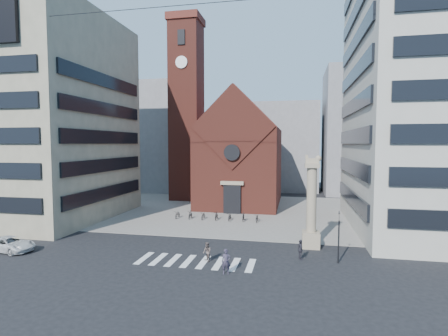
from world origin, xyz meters
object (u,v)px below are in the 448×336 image
Objects in this scene: pedestrian_0 at (226,262)px; lion_column at (311,211)px; pedestrian_2 at (300,250)px; white_car at (10,244)px; pedestrian_1 at (207,252)px; scooter_0 at (178,214)px; traffic_light at (339,235)px.

lion_column is at bearing 37.74° from pedestrian_0.
lion_column is 5.13× the size of pedestrian_2.
white_car is at bearing 82.58° from pedestrian_2.
white_car is 18.16m from pedestrian_1.
pedestrian_0 is at bearing -85.88° from white_car.
white_car is 2.80× the size of pedestrian_2.
lion_column is at bearing -32.73° from scooter_0.
traffic_light reaches higher than pedestrian_1.
pedestrian_0 is at bearing -63.17° from scooter_0.
traffic_light is at bearing 12.31° from pedestrian_0.
lion_column reaches higher than pedestrian_2.
lion_column is at bearing -29.06° from pedestrian_2.
white_car is (-28.67, -2.68, -1.63)m from traffic_light.
traffic_light reaches higher than pedestrian_0.
lion_column is 27.65m from white_car.
scooter_0 is at bearing 149.75° from lion_column.
pedestrian_0 is (-8.47, -4.14, -1.35)m from traffic_light.
pedestrian_0 is at bearing -128.50° from lion_column.
white_car is 2.52× the size of pedestrian_0.
pedestrian_1 is 17.26m from scooter_0.
pedestrian_0 is at bearing 114.90° from pedestrian_2.
traffic_light is 9.52m from pedestrian_0.
pedestrian_0 reaches higher than pedestrian_2.
pedestrian_2 is (-1.01, -3.74, -2.61)m from lion_column.
scooter_0 is (10.25, 16.26, -0.13)m from white_car.
pedestrian_1 is (-2.07, 2.37, -0.13)m from pedestrian_0.
lion_column is at bearing 116.46° from traffic_light.
pedestrian_0 is at bearing 2.01° from pedestrian_1.
white_car is at bearing -124.71° from scooter_0.
lion_column is 4.67m from pedestrian_2.
pedestrian_0 is 1.11× the size of pedestrian_2.
pedestrian_2 is 20.38m from scooter_0.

